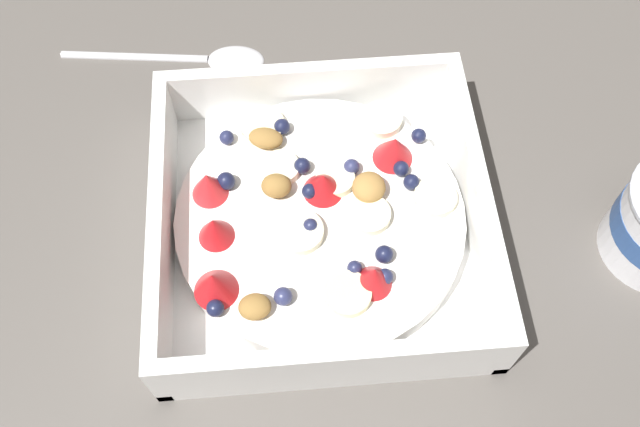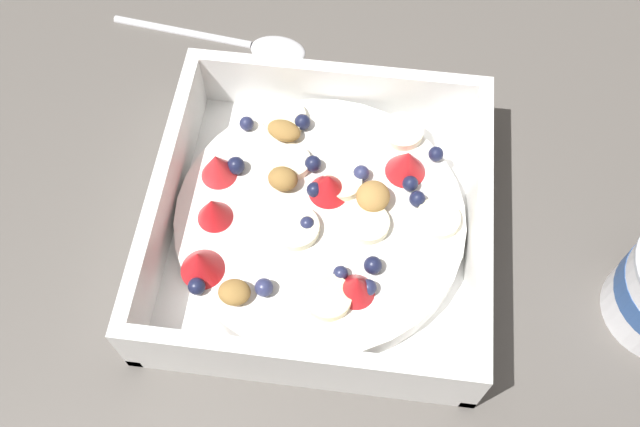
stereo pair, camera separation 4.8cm
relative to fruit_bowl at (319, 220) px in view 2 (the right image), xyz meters
name	(u,v)px [view 2 (the right image)]	position (x,y,z in m)	size (l,w,h in m)	color
ground_plane	(337,242)	(0.01, 0.01, -0.02)	(2.40, 2.40, 0.00)	#56514C
fruit_bowl	(319,220)	(0.00, 0.00, 0.00)	(0.23, 0.23, 0.06)	white
spoon	(248,41)	(-0.17, -0.08, -0.02)	(0.04, 0.17, 0.01)	silver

